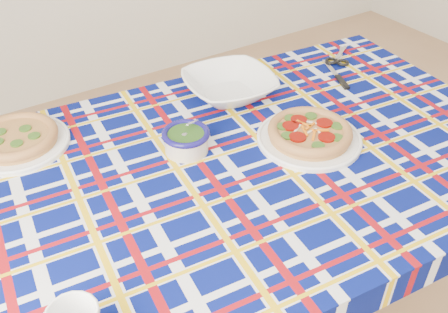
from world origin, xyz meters
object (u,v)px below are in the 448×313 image
main_focaccia_plate (310,132)px  serving_bowl (229,86)px  pesto_bowl (186,139)px  dining_table (248,178)px

main_focaccia_plate → serving_bowl: (-0.05, 0.33, 0.01)m
pesto_bowl → serving_bowl: (0.26, 0.18, -0.00)m
main_focaccia_plate → serving_bowl: 0.33m
main_focaccia_plate → pesto_bowl: size_ratio=2.31×
dining_table → serving_bowl: (0.13, 0.30, 0.11)m
serving_bowl → main_focaccia_plate: bearing=-81.5°
main_focaccia_plate → serving_bowl: size_ratio=1.07×
dining_table → pesto_bowl: 0.20m
dining_table → main_focaccia_plate: size_ratio=5.43×
main_focaccia_plate → pesto_bowl: (-0.31, 0.15, 0.01)m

